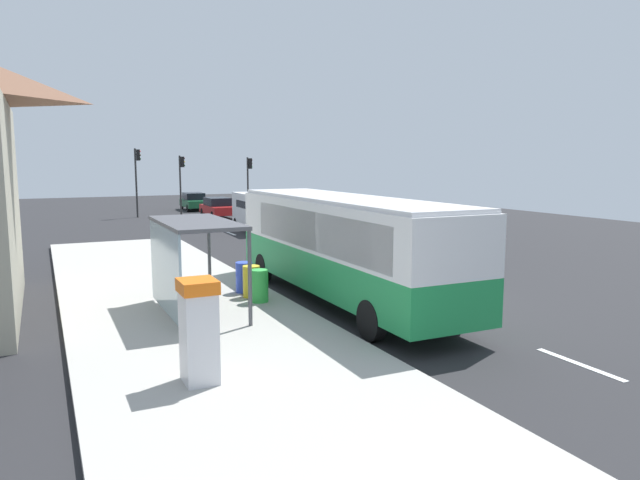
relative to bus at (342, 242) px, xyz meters
The scene contains 22 objects.
ground_plane 13.21m from the bus, 82.48° to the left, with size 56.00×92.00×0.04m, color #262628.
sidewalk_platform 5.10m from the bus, 168.39° to the left, with size 6.20×30.00×0.18m, color #ADAAA3.
lane_stripe_seg_0 7.53m from the bus, 74.42° to the right, with size 0.16×2.20×0.01m, color silver.
lane_stripe_seg_1 3.37m from the bus, 46.08° to the right, with size 0.16×2.20×0.01m, color silver.
lane_stripe_seg_2 4.00m from the bus, 56.49° to the left, with size 0.16×2.20×0.01m, color silver.
lane_stripe_seg_3 8.40m from the bus, 76.16° to the left, with size 0.16×2.20×0.01m, color silver.
lane_stripe_seg_4 13.24m from the bus, 81.39° to the left, with size 0.16×2.20×0.01m, color silver.
lane_stripe_seg_5 18.16m from the bus, 83.77° to the left, with size 0.16×2.20×0.01m, color silver.
lane_stripe_seg_6 23.12m from the bus, 85.12° to the left, with size 0.16×2.20×0.01m, color silver.
lane_stripe_seg_7 28.09m from the bus, 85.99° to the left, with size 0.16×2.20×0.01m, color silver.
bus is the anchor object (origin of this frame).
white_van 18.54m from the bus, 77.82° to the left, with size 2.19×5.27×2.30m.
sedan_near 27.95m from the bus, 81.74° to the left, with size 1.84×4.40×1.52m.
sedan_far 35.45m from the bus, 83.50° to the left, with size 1.99×4.47×1.52m.
ticket_machine 7.51m from the bus, 138.52° to the right, with size 0.66×0.76×1.94m.
recycling_bin_green 2.79m from the bus, behind, with size 0.52×0.52×0.95m, color green.
recycling_bin_yellow 2.98m from the bus, 155.64° to the left, with size 0.52×0.52×0.95m, color yellow.
recycling_bin_blue 3.31m from the bus, 143.71° to the left, with size 0.52×0.52×0.95m, color blue.
traffic_light_near_side 30.56m from the bus, 76.33° to the left, with size 0.49×0.28×4.58m.
traffic_light_far_side 30.54m from the bus, 92.61° to the left, with size 0.49×0.28×5.22m.
traffic_light_median 31.36m from the bus, 86.13° to the left, with size 0.49×0.28×4.70m.
bus_shelter 4.71m from the bus, behind, with size 1.80×4.00×2.50m.
Camera 1 is at (-9.80, -14.19, 4.26)m, focal length 32.50 mm.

